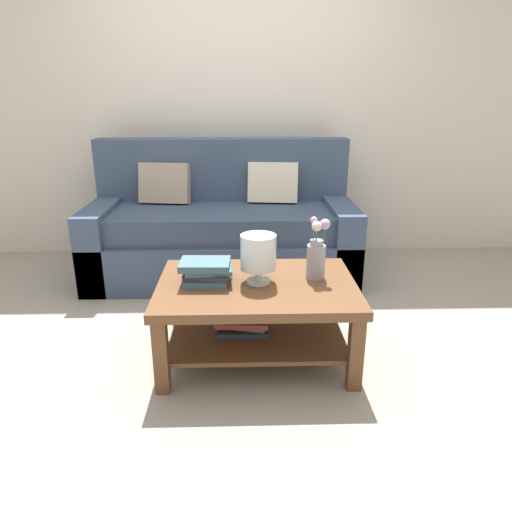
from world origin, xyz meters
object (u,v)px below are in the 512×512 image
Objects in this scene: couch at (223,230)px; glass_hurricane_vase at (258,254)px; coffee_table at (256,304)px; book_stack_main at (207,271)px; flower_pitcher at (317,255)px.

couch is 1.35m from glass_hurricane_vase.
book_stack_main is at bearing 177.19° from coffee_table.
coffee_table is at bearing -156.28° from glass_hurricane_vase.
book_stack_main is 1.06× the size of glass_hurricane_vase.
flower_pitcher is at bearing 9.99° from glass_hurricane_vase.
couch is at bearing 88.60° from book_stack_main.
couch reaches higher than flower_pitcher.
couch is 1.33m from coffee_table.
flower_pitcher is at bearing 10.58° from coffee_table.
couch is 1.30m from book_stack_main.
flower_pitcher is at bearing -65.75° from couch.
coffee_table is 0.29m from glass_hurricane_vase.
glass_hurricane_vase is at bearing -170.01° from flower_pitcher.
couch reaches higher than book_stack_main.
flower_pitcher is (0.56, -1.25, 0.22)m from couch.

